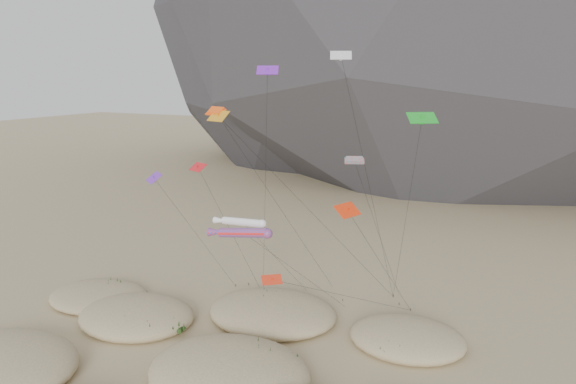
# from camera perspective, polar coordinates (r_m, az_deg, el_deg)

# --- Properties ---
(dunes) EXTENTS (50.14, 34.37, 3.72)m
(dunes) POSITION_cam_1_polar(r_m,az_deg,el_deg) (53.96, -9.65, -16.17)
(dunes) COLOR #CCB789
(dunes) RESTS_ON ground
(dune_grass) EXTENTS (42.55, 30.39, 1.51)m
(dune_grass) POSITION_cam_1_polar(r_m,az_deg,el_deg) (54.13, -6.77, -15.80)
(dune_grass) COLOR black
(dune_grass) RESTS_ON ground
(kite_stakes) EXTENTS (21.40, 6.13, 0.30)m
(kite_stakes) POSITION_cam_1_polar(r_m,az_deg,el_deg) (67.79, 3.37, -10.43)
(kite_stakes) COLOR #3F2D1E
(kite_stakes) RESTS_ON ground
(rainbow_tube_kite) EXTENTS (11.19, 10.98, 11.33)m
(rainbow_tube_kite) POSITION_cam_1_polar(r_m,az_deg,el_deg) (55.79, -4.78, -4.15)
(rainbow_tube_kite) COLOR #FF221A
(rainbow_tube_kite) RESTS_ON ground
(white_tube_kite) EXTENTS (6.54, 12.24, 11.82)m
(white_tube_kite) POSITION_cam_1_polar(r_m,az_deg,el_deg) (57.30, -4.85, -3.06)
(white_tube_kite) COLOR white
(white_tube_kite) RESTS_ON ground
(orange_parafoil) EXTENTS (9.10, 14.34, 22.70)m
(orange_parafoil) POSITION_cam_1_polar(r_m,az_deg,el_deg) (57.60, -7.18, 7.86)
(orange_parafoil) COLOR #FF510D
(orange_parafoil) RESTS_ON ground
(multi_parafoil) EXTENTS (2.98, 12.79, 18.25)m
(multi_parafoil) POSITION_cam_1_polar(r_m,az_deg,el_deg) (54.05, 6.86, 2.93)
(multi_parafoil) COLOR #F53419
(multi_parafoil) RESTS_ON ground
(delta_kites) EXTENTS (27.31, 20.39, 27.89)m
(delta_kites) POSITION_cam_1_polar(r_m,az_deg,el_deg) (52.44, -0.69, 3.81)
(delta_kites) COLOR red
(delta_kites) RESTS_ON ground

